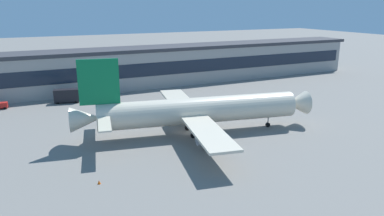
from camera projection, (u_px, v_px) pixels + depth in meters
The scene contains 6 objects.
ground_plane at pixel (188, 132), 83.65m from camera, with size 600.00×600.00×0.00m, color slate.
terminal_building at pixel (125, 68), 127.51m from camera, with size 195.83×14.30×13.98m.
airliner at pixel (196, 111), 81.28m from camera, with size 55.22×47.06×17.96m.
catering_truck at pixel (66, 95), 108.32m from camera, with size 7.59×4.06×4.15m.
stair_truck at pixel (110, 92), 114.00m from camera, with size 6.43×3.96×3.55m.
traffic_cone_0 at pixel (99, 182), 59.27m from camera, with size 0.54×0.54×0.67m, color #F2590C.
Camera 1 is at (-33.10, -71.62, 28.37)m, focal length 33.66 mm.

